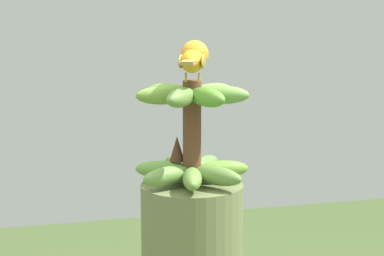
# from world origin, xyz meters

# --- Properties ---
(banana_bunch) EXTENTS (0.28, 0.28, 0.25)m
(banana_bunch) POSITION_xyz_m (0.00, 0.00, 1.46)
(banana_bunch) COLOR brown
(banana_bunch) RESTS_ON banana_tree
(perched_bird) EXTENTS (0.22, 0.10, 0.09)m
(perched_bird) POSITION_xyz_m (-0.01, -0.00, 1.63)
(perched_bird) COLOR #C68933
(perched_bird) RESTS_ON banana_bunch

